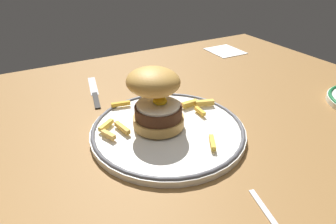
{
  "coord_description": "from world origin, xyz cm",
  "views": [
    {
      "loc": [
        -17.95,
        -40.52,
        30.48
      ],
      "look_at": [
        3.79,
        -1.2,
        4.6
      ],
      "focal_mm": 30.72,
      "sensor_mm": 36.0,
      "label": 1
    }
  ],
  "objects_px": {
    "dinner_plate": "(168,129)",
    "burger": "(156,97)",
    "knife": "(95,94)",
    "napkin": "(225,51)"
  },
  "relations": [
    {
      "from": "dinner_plate",
      "to": "napkin",
      "type": "height_order",
      "value": "dinner_plate"
    },
    {
      "from": "burger",
      "to": "knife",
      "type": "distance_m",
      "value": 0.23
    },
    {
      "from": "dinner_plate",
      "to": "burger",
      "type": "height_order",
      "value": "burger"
    },
    {
      "from": "burger",
      "to": "napkin",
      "type": "relative_size",
      "value": 1.17
    },
    {
      "from": "burger",
      "to": "napkin",
      "type": "distance_m",
      "value": 0.53
    },
    {
      "from": "burger",
      "to": "napkin",
      "type": "bearing_deg",
      "value": 37.15
    },
    {
      "from": "dinner_plate",
      "to": "knife",
      "type": "height_order",
      "value": "dinner_plate"
    },
    {
      "from": "dinner_plate",
      "to": "burger",
      "type": "relative_size",
      "value": 2.17
    },
    {
      "from": "napkin",
      "to": "dinner_plate",
      "type": "bearing_deg",
      "value": -140.36
    },
    {
      "from": "burger",
      "to": "knife",
      "type": "xyz_separation_m",
      "value": [
        -0.06,
        0.21,
        -0.07
      ]
    }
  ]
}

